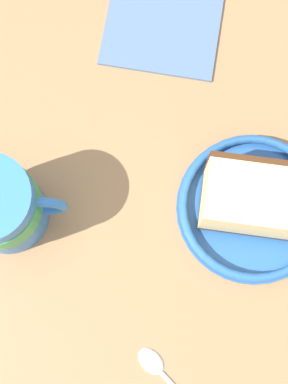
# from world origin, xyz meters

# --- Properties ---
(ground_plane) EXTENTS (1.54, 1.54, 0.03)m
(ground_plane) POSITION_xyz_m (0.00, 0.00, -0.02)
(ground_plane) COLOR #936D47
(small_plate) EXTENTS (0.16, 0.16, 0.02)m
(small_plate) POSITION_xyz_m (-0.12, -0.04, 0.01)
(small_plate) COLOR #26599E
(small_plate) RESTS_ON ground_plane
(cake_slice) EXTENTS (0.11, 0.07, 0.06)m
(cake_slice) POSITION_xyz_m (-0.12, -0.04, 0.04)
(cake_slice) COLOR #472814
(cake_slice) RESTS_ON small_plate
(teaspoon) EXTENTS (0.11, 0.08, 0.01)m
(teaspoon) POSITION_xyz_m (-0.06, 0.14, 0.00)
(teaspoon) COLOR silver
(teaspoon) RESTS_ON ground_plane
(folded_napkin) EXTENTS (0.13, 0.11, 0.01)m
(folded_napkin) POSITION_xyz_m (0.02, -0.22, 0.00)
(folded_napkin) COLOR slate
(folded_napkin) RESTS_ON ground_plane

